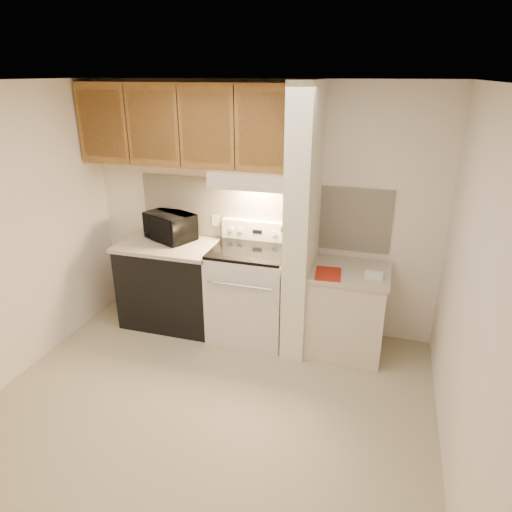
% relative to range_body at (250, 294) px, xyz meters
% --- Properties ---
extents(floor, '(3.60, 3.60, 0.00)m').
position_rel_range_body_xyz_m(floor, '(0.00, -1.16, -0.46)').
color(floor, '#B6AB8A').
rests_on(floor, ground).
extents(ceiling, '(3.60, 3.60, 0.00)m').
position_rel_range_body_xyz_m(ceiling, '(0.00, -1.16, 2.04)').
color(ceiling, white).
rests_on(ceiling, wall_back).
extents(wall_back, '(3.60, 2.50, 0.02)m').
position_rel_range_body_xyz_m(wall_back, '(0.00, 0.34, 0.79)').
color(wall_back, white).
rests_on(wall_back, floor).
extents(wall_left, '(0.02, 3.00, 2.50)m').
position_rel_range_body_xyz_m(wall_left, '(-1.80, -1.16, 0.79)').
color(wall_left, white).
rests_on(wall_left, floor).
extents(wall_right, '(0.02, 3.00, 2.50)m').
position_rel_range_body_xyz_m(wall_right, '(1.80, -1.16, 0.79)').
color(wall_right, white).
rests_on(wall_right, floor).
extents(backsplash, '(2.60, 0.02, 0.63)m').
position_rel_range_body_xyz_m(backsplash, '(0.00, 0.33, 0.78)').
color(backsplash, white).
rests_on(backsplash, wall_back).
extents(range_body, '(0.76, 0.65, 0.92)m').
position_rel_range_body_xyz_m(range_body, '(0.00, 0.00, 0.00)').
color(range_body, silver).
rests_on(range_body, floor).
extents(oven_window, '(0.50, 0.01, 0.30)m').
position_rel_range_body_xyz_m(oven_window, '(0.00, -0.32, 0.04)').
color(oven_window, black).
rests_on(oven_window, range_body).
extents(oven_handle, '(0.65, 0.02, 0.02)m').
position_rel_range_body_xyz_m(oven_handle, '(0.00, -0.35, 0.26)').
color(oven_handle, silver).
rests_on(oven_handle, range_body).
extents(cooktop, '(0.74, 0.64, 0.03)m').
position_rel_range_body_xyz_m(cooktop, '(0.00, 0.00, 0.48)').
color(cooktop, black).
rests_on(cooktop, range_body).
extents(range_backguard, '(0.76, 0.08, 0.20)m').
position_rel_range_body_xyz_m(range_backguard, '(0.00, 0.28, 0.59)').
color(range_backguard, silver).
rests_on(range_backguard, range_body).
extents(range_display, '(0.10, 0.01, 0.04)m').
position_rel_range_body_xyz_m(range_display, '(0.00, 0.24, 0.59)').
color(range_display, black).
rests_on(range_display, range_backguard).
extents(range_knob_left_outer, '(0.05, 0.02, 0.05)m').
position_rel_range_body_xyz_m(range_knob_left_outer, '(-0.28, 0.24, 0.59)').
color(range_knob_left_outer, silver).
rests_on(range_knob_left_outer, range_backguard).
extents(range_knob_left_inner, '(0.05, 0.02, 0.05)m').
position_rel_range_body_xyz_m(range_knob_left_inner, '(-0.18, 0.24, 0.59)').
color(range_knob_left_inner, silver).
rests_on(range_knob_left_inner, range_backguard).
extents(range_knob_right_inner, '(0.05, 0.02, 0.05)m').
position_rel_range_body_xyz_m(range_knob_right_inner, '(0.18, 0.24, 0.59)').
color(range_knob_right_inner, silver).
rests_on(range_knob_right_inner, range_backguard).
extents(range_knob_right_outer, '(0.05, 0.02, 0.05)m').
position_rel_range_body_xyz_m(range_knob_right_outer, '(0.28, 0.24, 0.59)').
color(range_knob_right_outer, silver).
rests_on(range_knob_right_outer, range_backguard).
extents(dishwasher_front, '(1.00, 0.63, 0.87)m').
position_rel_range_body_xyz_m(dishwasher_front, '(-0.88, 0.01, -0.03)').
color(dishwasher_front, black).
rests_on(dishwasher_front, floor).
extents(left_countertop, '(1.04, 0.67, 0.04)m').
position_rel_range_body_xyz_m(left_countertop, '(-0.88, 0.01, 0.43)').
color(left_countertop, beige).
rests_on(left_countertop, dishwasher_front).
extents(spoon_rest, '(0.24, 0.10, 0.02)m').
position_rel_range_body_xyz_m(spoon_rest, '(-1.04, 0.21, 0.46)').
color(spoon_rest, black).
rests_on(spoon_rest, left_countertop).
extents(teal_jar, '(0.10, 0.10, 0.10)m').
position_rel_range_body_xyz_m(teal_jar, '(-1.23, 0.23, 0.50)').
color(teal_jar, '#2F6566').
rests_on(teal_jar, left_countertop).
extents(outlet, '(0.08, 0.01, 0.12)m').
position_rel_range_body_xyz_m(outlet, '(-0.48, 0.32, 0.64)').
color(outlet, beige).
rests_on(outlet, backsplash).
extents(microwave, '(0.61, 0.53, 0.28)m').
position_rel_range_body_xyz_m(microwave, '(-0.93, 0.15, 0.59)').
color(microwave, black).
rests_on(microwave, left_countertop).
extents(partition_pillar, '(0.22, 0.70, 2.50)m').
position_rel_range_body_xyz_m(partition_pillar, '(0.51, -0.01, 0.79)').
color(partition_pillar, white).
rests_on(partition_pillar, floor).
extents(pillar_trim, '(0.01, 0.70, 0.04)m').
position_rel_range_body_xyz_m(pillar_trim, '(0.39, -0.01, 0.84)').
color(pillar_trim, '#93612A').
rests_on(pillar_trim, partition_pillar).
extents(knife_strip, '(0.02, 0.42, 0.04)m').
position_rel_range_body_xyz_m(knife_strip, '(0.39, -0.06, 0.86)').
color(knife_strip, black).
rests_on(knife_strip, partition_pillar).
extents(knife_blade_a, '(0.01, 0.03, 0.16)m').
position_rel_range_body_xyz_m(knife_blade_a, '(0.38, -0.21, 0.76)').
color(knife_blade_a, silver).
rests_on(knife_blade_a, knife_strip).
extents(knife_handle_a, '(0.02, 0.02, 0.10)m').
position_rel_range_body_xyz_m(knife_handle_a, '(0.38, -0.21, 0.91)').
color(knife_handle_a, black).
rests_on(knife_handle_a, knife_strip).
extents(knife_blade_b, '(0.01, 0.04, 0.18)m').
position_rel_range_body_xyz_m(knife_blade_b, '(0.38, -0.15, 0.75)').
color(knife_blade_b, silver).
rests_on(knife_blade_b, knife_strip).
extents(knife_handle_b, '(0.02, 0.02, 0.10)m').
position_rel_range_body_xyz_m(knife_handle_b, '(0.38, -0.13, 0.91)').
color(knife_handle_b, black).
rests_on(knife_handle_b, knife_strip).
extents(knife_blade_c, '(0.01, 0.04, 0.20)m').
position_rel_range_body_xyz_m(knife_blade_c, '(0.38, -0.06, 0.74)').
color(knife_blade_c, silver).
rests_on(knife_blade_c, knife_strip).
extents(knife_handle_c, '(0.02, 0.02, 0.10)m').
position_rel_range_body_xyz_m(knife_handle_c, '(0.38, -0.04, 0.91)').
color(knife_handle_c, black).
rests_on(knife_handle_c, knife_strip).
extents(knife_blade_d, '(0.01, 0.04, 0.16)m').
position_rel_range_body_xyz_m(knife_blade_d, '(0.38, 0.03, 0.76)').
color(knife_blade_d, silver).
rests_on(knife_blade_d, knife_strip).
extents(knife_handle_d, '(0.02, 0.02, 0.10)m').
position_rel_range_body_xyz_m(knife_handle_d, '(0.38, 0.02, 0.91)').
color(knife_handle_d, black).
rests_on(knife_handle_d, knife_strip).
extents(knife_blade_e, '(0.01, 0.04, 0.18)m').
position_rel_range_body_xyz_m(knife_blade_e, '(0.38, 0.10, 0.75)').
color(knife_blade_e, silver).
rests_on(knife_blade_e, knife_strip).
extents(knife_handle_e, '(0.02, 0.02, 0.10)m').
position_rel_range_body_xyz_m(knife_handle_e, '(0.38, 0.12, 0.91)').
color(knife_handle_e, black).
rests_on(knife_handle_e, knife_strip).
extents(oven_mitt, '(0.03, 0.11, 0.25)m').
position_rel_range_body_xyz_m(oven_mitt, '(0.38, 0.17, 0.69)').
color(oven_mitt, slate).
rests_on(oven_mitt, partition_pillar).
extents(right_cab_base, '(0.70, 0.60, 0.81)m').
position_rel_range_body_xyz_m(right_cab_base, '(0.97, -0.01, -0.06)').
color(right_cab_base, beige).
rests_on(right_cab_base, floor).
extents(right_countertop, '(0.74, 0.64, 0.04)m').
position_rel_range_body_xyz_m(right_countertop, '(0.97, -0.01, 0.37)').
color(right_countertop, beige).
rests_on(right_countertop, right_cab_base).
extents(red_folder, '(0.26, 0.33, 0.01)m').
position_rel_range_body_xyz_m(red_folder, '(0.79, -0.16, 0.40)').
color(red_folder, '#A62112').
rests_on(red_folder, right_countertop).
extents(white_box, '(0.16, 0.11, 0.04)m').
position_rel_range_body_xyz_m(white_box, '(1.19, -0.11, 0.41)').
color(white_box, white).
rests_on(white_box, right_countertop).
extents(range_hood, '(0.78, 0.44, 0.15)m').
position_rel_range_body_xyz_m(range_hood, '(0.00, 0.12, 1.17)').
color(range_hood, beige).
rests_on(range_hood, upper_cabinets).
extents(hood_lip, '(0.78, 0.04, 0.06)m').
position_rel_range_body_xyz_m(hood_lip, '(0.00, -0.08, 1.12)').
color(hood_lip, beige).
rests_on(hood_lip, range_hood).
extents(upper_cabinets, '(2.18, 0.33, 0.77)m').
position_rel_range_body_xyz_m(upper_cabinets, '(-0.69, 0.17, 1.62)').
color(upper_cabinets, '#93612A').
rests_on(upper_cabinets, wall_back).
extents(cab_door_a, '(0.46, 0.01, 0.63)m').
position_rel_range_body_xyz_m(cab_door_a, '(-1.51, 0.01, 1.62)').
color(cab_door_a, '#93612A').
rests_on(cab_door_a, upper_cabinets).
extents(cab_gap_a, '(0.01, 0.01, 0.73)m').
position_rel_range_body_xyz_m(cab_gap_a, '(-1.23, 0.01, 1.62)').
color(cab_gap_a, black).
rests_on(cab_gap_a, upper_cabinets).
extents(cab_door_b, '(0.46, 0.01, 0.63)m').
position_rel_range_body_xyz_m(cab_door_b, '(-0.96, 0.01, 1.62)').
color(cab_door_b, '#93612A').
rests_on(cab_door_b, upper_cabinets).
extents(cab_gap_b, '(0.01, 0.01, 0.73)m').
position_rel_range_body_xyz_m(cab_gap_b, '(-0.69, 0.01, 1.62)').
color(cab_gap_b, black).
rests_on(cab_gap_b, upper_cabinets).
extents(cab_door_c, '(0.46, 0.01, 0.63)m').
position_rel_range_body_xyz_m(cab_door_c, '(-0.42, 0.01, 1.62)').
color(cab_door_c, '#93612A').
rests_on(cab_door_c, upper_cabinets).
extents(cab_gap_c, '(0.01, 0.01, 0.73)m').
position_rel_range_body_xyz_m(cab_gap_c, '(-0.14, 0.01, 1.62)').
color(cab_gap_c, black).
rests_on(cab_gap_c, upper_cabinets).
extents(cab_door_d, '(0.46, 0.01, 0.63)m').
position_rel_range_body_xyz_m(cab_door_d, '(0.13, 0.01, 1.62)').
color(cab_door_d, '#93612A').
rests_on(cab_door_d, upper_cabinets).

